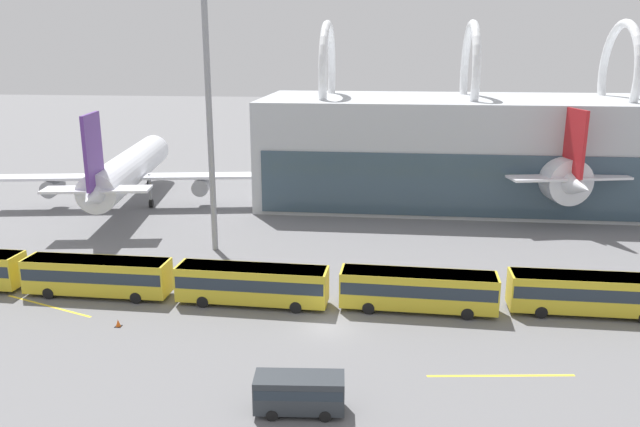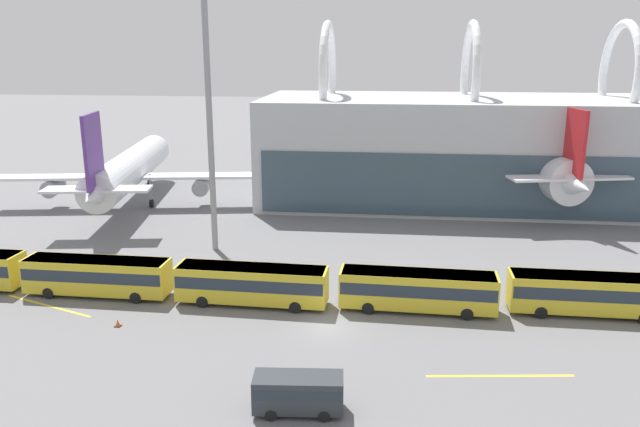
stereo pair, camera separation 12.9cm
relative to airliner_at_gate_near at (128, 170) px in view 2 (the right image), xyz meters
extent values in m
plane|color=slate|center=(30.54, -34.59, -5.05)|extent=(440.00, 440.00, 0.00)
torus|color=white|center=(26.18, 8.76, 12.33)|extent=(1.10, 14.47, 14.47)
torus|color=white|center=(45.53, 8.76, 12.33)|extent=(1.10, 14.47, 14.47)
torus|color=white|center=(64.88, 8.76, 12.33)|extent=(1.10, 14.47, 14.47)
cylinder|color=silver|center=(-0.20, 1.23, 0.03)|extent=(9.52, 32.04, 4.59)
sphere|color=silver|center=(-2.69, 16.89, 0.03)|extent=(4.50, 4.50, 4.50)
cone|color=silver|center=(2.30, -14.43, 0.03)|extent=(5.40, 7.56, 4.36)
cube|color=silver|center=(0.11, -0.68, -0.78)|extent=(35.35, 8.77, 0.35)
cylinder|color=gray|center=(-9.65, -2.23, -2.14)|extent=(2.78, 4.08, 2.22)
cylinder|color=gray|center=(9.86, 0.87, -2.14)|extent=(2.78, 4.08, 2.22)
cube|color=#5B338C|center=(2.17, -13.66, 4.87)|extent=(1.31, 5.81, 8.31)
cube|color=silver|center=(2.17, -13.66, 0.48)|extent=(12.29, 5.04, 0.28)
cylinder|color=gray|center=(-1.87, 11.74, -2.47)|extent=(0.36, 0.36, 4.07)
cylinder|color=black|center=(-1.87, 11.74, -4.50)|extent=(0.62, 1.16, 1.10)
cylinder|color=gray|center=(-2.84, -1.15, -2.47)|extent=(0.36, 0.36, 4.07)
cylinder|color=black|center=(-2.84, -1.15, -4.50)|extent=(0.62, 1.16, 1.10)
cylinder|color=gray|center=(3.06, -0.21, -2.47)|extent=(0.36, 0.36, 4.07)
cylinder|color=black|center=(3.06, -0.21, -4.50)|extent=(0.62, 1.16, 1.10)
cylinder|color=silver|center=(52.67, 12.13, 0.52)|extent=(13.03, 34.93, 5.56)
sphere|color=silver|center=(48.86, 28.98, 0.52)|extent=(5.45, 5.45, 5.45)
cone|color=silver|center=(56.47, -4.73, 0.52)|extent=(6.82, 8.56, 5.28)
cube|color=silver|center=(53.13, 10.07, -0.45)|extent=(43.95, 13.70, 0.35)
cylinder|color=gray|center=(41.08, 7.35, -1.99)|extent=(3.32, 4.19, 2.56)
cylinder|color=gray|center=(65.18, 12.79, -1.99)|extent=(3.32, 4.19, 2.56)
cube|color=red|center=(56.28, -3.90, 5.27)|extent=(1.60, 5.43, 7.83)
cube|color=silver|center=(56.28, -3.90, 1.08)|extent=(14.81, 6.30, 0.28)
cylinder|color=gray|center=(50.12, 23.43, -2.27)|extent=(0.36, 0.36, 4.47)
cylinder|color=black|center=(50.12, 23.43, -4.50)|extent=(0.68, 1.17, 1.10)
cylinder|color=gray|center=(49.60, 9.28, -2.27)|extent=(0.36, 0.36, 4.47)
cylinder|color=black|center=(49.60, 9.28, -4.50)|extent=(0.68, 1.17, 1.10)
cylinder|color=gray|center=(56.66, 10.87, -2.27)|extent=(0.36, 0.36, 4.47)
cylinder|color=black|center=(56.66, 10.87, -4.50)|extent=(0.68, 1.17, 1.10)
cylinder|color=black|center=(-0.02, -28.77, -4.55)|extent=(1.01, 0.32, 1.00)
cube|color=gold|center=(9.85, -30.49, -3.20)|extent=(12.84, 2.97, 2.95)
cube|color=#232D38|center=(9.85, -30.49, -2.90)|extent=(12.58, 2.99, 1.03)
cube|color=silver|center=(9.85, -30.49, -1.78)|extent=(12.45, 2.88, 0.12)
cylinder|color=black|center=(13.84, -29.27, -4.55)|extent=(1.00, 0.32, 1.00)
cylinder|color=black|center=(13.80, -31.84, -4.55)|extent=(1.00, 0.32, 1.00)
cylinder|color=black|center=(5.91, -29.15, -4.55)|extent=(1.00, 0.32, 1.00)
cylinder|color=black|center=(5.87, -31.71, -4.55)|extent=(1.00, 0.32, 1.00)
cube|color=gold|center=(23.72, -30.90, -3.20)|extent=(12.88, 3.21, 2.95)
cube|color=#232D38|center=(23.72, -30.90, -2.90)|extent=(12.63, 3.23, 1.03)
cube|color=silver|center=(23.72, -30.90, -1.78)|extent=(12.50, 3.11, 0.12)
cylinder|color=black|center=(27.73, -29.76, -4.55)|extent=(1.01, 0.33, 1.00)
cylinder|color=black|center=(27.64, -32.32, -4.55)|extent=(1.01, 0.33, 1.00)
cylinder|color=black|center=(19.80, -29.48, -4.55)|extent=(1.01, 0.33, 1.00)
cylinder|color=black|center=(19.71, -32.04, -4.55)|extent=(1.01, 0.33, 1.00)
cube|color=gold|center=(37.59, -30.69, -3.20)|extent=(12.88, 3.22, 2.95)
cube|color=#232D38|center=(37.59, -30.69, -2.90)|extent=(12.63, 3.24, 1.03)
cube|color=silver|center=(37.59, -30.69, -1.78)|extent=(12.50, 3.12, 0.12)
cylinder|color=black|center=(41.60, -29.55, -4.55)|extent=(1.01, 0.34, 1.00)
cylinder|color=black|center=(41.51, -32.11, -4.55)|extent=(1.01, 0.34, 1.00)
cylinder|color=black|center=(33.67, -29.27, -4.55)|extent=(1.01, 0.34, 1.00)
cylinder|color=black|center=(33.58, -31.83, -4.55)|extent=(1.01, 0.34, 1.00)
cube|color=gold|center=(51.46, -29.91, -3.20)|extent=(12.84, 2.97, 2.95)
cube|color=#232D38|center=(51.46, -29.91, -2.90)|extent=(12.58, 2.99, 1.03)
cube|color=silver|center=(51.46, -29.91, -1.78)|extent=(12.45, 2.88, 0.12)
cylinder|color=black|center=(55.45, -28.69, -4.55)|extent=(1.00, 0.32, 1.00)
cylinder|color=black|center=(47.51, -28.57, -4.55)|extent=(1.00, 0.32, 1.00)
cylinder|color=black|center=(47.47, -31.13, -4.55)|extent=(1.00, 0.32, 1.00)
cube|color=#2D3338|center=(29.96, -46.48, -3.72)|extent=(5.51, 2.45, 2.07)
cube|color=#232D38|center=(29.96, -46.48, -3.39)|extent=(5.35, 2.46, 0.62)
cylinder|color=black|center=(28.49, -47.56, -4.70)|extent=(0.72, 0.27, 0.70)
cylinder|color=black|center=(28.34, -45.65, -4.70)|extent=(0.72, 0.27, 0.70)
cylinder|color=black|center=(31.59, -47.32, -4.70)|extent=(0.72, 0.27, 0.70)
cylinder|color=black|center=(31.44, -45.40, -4.70)|extent=(0.72, 0.27, 0.70)
cylinder|color=gray|center=(16.58, -16.86, 10.68)|extent=(0.63, 0.63, 31.46)
cube|color=yellow|center=(15.40, -28.12, -5.05)|extent=(6.09, 1.76, 0.01)
cube|color=yellow|center=(42.73, -40.82, -5.05)|extent=(9.87, 1.44, 0.01)
cube|color=yellow|center=(6.58, -33.19, -5.05)|extent=(9.38, 3.75, 0.01)
cube|color=black|center=(14.18, -36.38, -5.04)|extent=(0.51, 0.51, 0.02)
cone|color=#EA5914|center=(14.18, -36.38, -4.74)|extent=(0.38, 0.38, 0.57)
camera|label=1|loc=(34.79, -79.19, 16.26)|focal=35.00mm
camera|label=2|loc=(34.92, -79.18, 16.26)|focal=35.00mm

